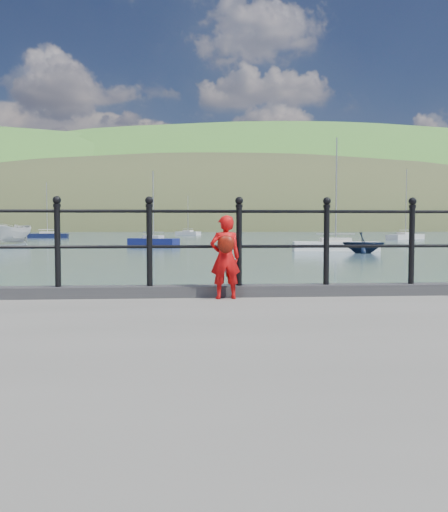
{
  "coord_description": "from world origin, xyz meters",
  "views": [
    {
      "loc": [
        -0.16,
        -7.4,
        1.96
      ],
      "look_at": [
        0.39,
        -0.2,
        1.55
      ],
      "focal_mm": 38.0,
      "sensor_mm": 36.0,
      "label": 1
    }
  ],
  "objects": [
    {
      "name": "sailboat_deep",
      "position": [
        0.91,
        100.69,
        0.34
      ],
      "size": [
        5.14,
        4.63,
        8.02
      ],
      "rotation": [
        0.0,
        0.0,
        -0.69
      ],
      "color": "silver",
      "rests_on": "ground"
    },
    {
      "name": "launch_navy",
      "position": [
        12.5,
        29.75,
        0.75
      ],
      "size": [
        3.64,
        3.46,
        1.5
      ],
      "primitive_type": "imported",
      "rotation": [
        0.0,
        0.0,
        1.12
      ],
      "color": "black",
      "rests_on": "ground"
    },
    {
      "name": "launch_white",
      "position": [
        -18.4,
        52.38,
        1.09
      ],
      "size": [
        4.01,
        6.02,
        2.18
      ],
      "primitive_type": "imported",
      "rotation": [
        0.0,
        0.0,
        -0.37
      ],
      "color": "silver",
      "rests_on": "ground"
    },
    {
      "name": "sailboat_near",
      "position": [
        11.51,
        33.2,
        0.34
      ],
      "size": [
        6.57,
        2.45,
        8.8
      ],
      "rotation": [
        0.0,
        0.0,
        -0.11
      ],
      "color": "white",
      "rests_on": "ground"
    },
    {
      "name": "far_shore",
      "position": [
        38.34,
        239.41,
        -22.57
      ],
      "size": [
        830.0,
        200.0,
        156.0
      ],
      "color": "#333A21",
      "rests_on": "ground"
    },
    {
      "name": "sailboat_far",
      "position": [
        30.73,
        65.64,
        0.34
      ],
      "size": [
        6.72,
        5.69,
        9.87
      ],
      "rotation": [
        0.0,
        0.0,
        0.64
      ],
      "color": "beige",
      "rests_on": "ground"
    },
    {
      "name": "railing",
      "position": [
        0.0,
        -0.15,
        1.82
      ],
      "size": [
        18.11,
        0.11,
        1.2
      ],
      "color": "black",
      "rests_on": "kerb"
    },
    {
      "name": "kerb",
      "position": [
        0.0,
        -0.15,
        1.07
      ],
      "size": [
        60.0,
        0.3,
        0.15
      ],
      "primitive_type": "cube",
      "color": "#28282B",
      "rests_on": "quay"
    },
    {
      "name": "ground",
      "position": [
        0.0,
        0.0,
        0.0
      ],
      "size": [
        600.0,
        600.0,
        0.0
      ],
      "primitive_type": "plane",
      "color": "#2D4251",
      "rests_on": "ground"
    },
    {
      "name": "sailboat_port",
      "position": [
        -2.96,
        45.0,
        0.34
      ],
      "size": [
        5.11,
        3.65,
        7.31
      ],
      "rotation": [
        0.0,
        0.0,
        -0.47
      ],
      "color": "navy",
      "rests_on": "ground"
    },
    {
      "name": "child",
      "position": [
        0.39,
        -0.41,
        1.55
      ],
      "size": [
        0.43,
        0.34,
        1.09
      ],
      "rotation": [
        0.0,
        0.0,
        3.27
      ],
      "color": "red",
      "rests_on": "quay"
    },
    {
      "name": "sailboat_left",
      "position": [
        -20.9,
        77.6,
        0.34
      ],
      "size": [
        6.14,
        1.98,
        8.69
      ],
      "rotation": [
        0.0,
        0.0,
        0.01
      ],
      "color": "black",
      "rests_on": "ground"
    }
  ]
}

